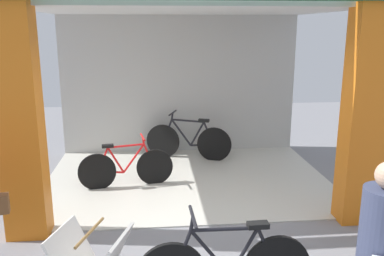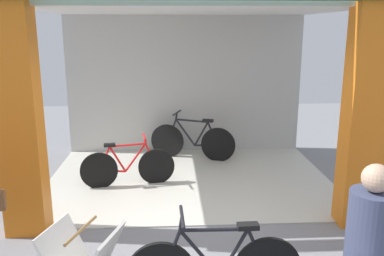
{
  "view_description": "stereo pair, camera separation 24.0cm",
  "coord_description": "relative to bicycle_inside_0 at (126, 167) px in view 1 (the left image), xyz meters",
  "views": [
    {
      "loc": [
        -0.57,
        -5.01,
        2.61
      ],
      "look_at": [
        0.0,
        0.89,
        1.15
      ],
      "focal_mm": 38.38,
      "sensor_mm": 36.0,
      "label": 1
    },
    {
      "loc": [
        -0.33,
        -5.02,
        2.61
      ],
      "look_at": [
        0.0,
        0.89,
        1.15
      ],
      "focal_mm": 38.38,
      "sensor_mm": 36.0,
      "label": 2
    }
  ],
  "objects": [
    {
      "name": "ground_plane",
      "position": [
        1.04,
        -1.52,
        -0.34
      ],
      "size": [
        17.75,
        17.75,
        0.0
      ],
      "primitive_type": "plane",
      "color": "gray",
      "rests_on": "ground"
    },
    {
      "name": "bicycle_inside_0",
      "position": [
        0.0,
        0.0,
        0.0
      ],
      "size": [
        1.56,
        0.43,
        0.86
      ],
      "color": "black",
      "rests_on": "ground"
    },
    {
      "name": "bicycle_inside_1",
      "position": [
        1.16,
        1.38,
        0.04
      ],
      "size": [
        1.67,
        0.64,
        0.96
      ],
      "color": "black",
      "rests_on": "ground"
    },
    {
      "name": "shop_facade",
      "position": [
        1.04,
        0.24,
        1.54
      ],
      "size": [
        5.07,
        3.85,
        3.52
      ],
      "color": "beige",
      "rests_on": "ground"
    }
  ]
}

